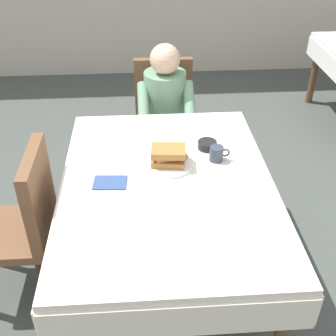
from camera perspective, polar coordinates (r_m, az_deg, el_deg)
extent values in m
plane|color=#474C47|center=(2.72, -0.09, -14.39)|extent=(14.00, 14.00, 0.00)
cube|color=silver|center=(2.23, -0.10, -2.15)|extent=(1.10, 1.50, 0.04)
cube|color=silver|center=(1.78, 1.64, -19.82)|extent=(1.10, 0.01, 0.18)
cube|color=silver|center=(2.92, -1.10, 4.98)|extent=(1.10, 0.01, 0.18)
cube|color=silver|center=(2.34, -13.89, -4.81)|extent=(0.01, 1.50, 0.18)
cube|color=silver|center=(2.39, 13.34, -3.66)|extent=(0.01, 1.50, 0.18)
cylinder|color=brown|center=(2.12, 14.94, -20.71)|extent=(0.07, 0.07, 0.70)
cylinder|color=brown|center=(3.01, -9.94, -0.52)|extent=(0.07, 0.07, 0.70)
cylinder|color=brown|center=(3.04, 7.91, 0.17)|extent=(0.07, 0.07, 0.70)
cube|color=brown|center=(3.29, -0.40, 4.90)|extent=(0.44, 0.44, 0.05)
cube|color=brown|center=(3.35, -0.64, 10.54)|extent=(0.44, 0.06, 0.48)
cylinder|color=#2D2319|center=(3.27, 2.96, 0.02)|extent=(0.04, 0.04, 0.40)
cylinder|color=#2D2319|center=(3.25, -3.35, -0.23)|extent=(0.04, 0.04, 0.40)
cylinder|color=#2D2319|center=(3.57, 2.32, 3.29)|extent=(0.04, 0.04, 0.40)
cylinder|color=#2D2319|center=(3.55, -3.47, 3.08)|extent=(0.04, 0.04, 0.40)
cylinder|color=gray|center=(3.15, -0.40, 8.75)|extent=(0.30, 0.30, 0.46)
sphere|color=#D8AD8C|center=(3.00, -0.40, 14.35)|extent=(0.21, 0.21, 0.21)
cylinder|color=gray|center=(3.01, 2.84, 8.88)|extent=(0.08, 0.29, 0.23)
cylinder|color=gray|center=(2.99, -3.33, 8.69)|extent=(0.08, 0.29, 0.23)
cylinder|color=#383D51|center=(3.23, 1.25, 0.11)|extent=(0.10, 0.10, 0.45)
cylinder|color=#383D51|center=(3.22, -1.58, 0.00)|extent=(0.10, 0.10, 0.45)
cube|color=brown|center=(2.53, -20.39, -8.19)|extent=(0.44, 0.44, 0.05)
cube|color=brown|center=(2.31, -16.94, -3.33)|extent=(0.06, 0.44, 0.48)
cylinder|color=#2D2319|center=(2.52, -16.23, -14.75)|extent=(0.04, 0.04, 0.40)
cylinder|color=#2D2319|center=(2.76, -14.99, -9.11)|extent=(0.04, 0.04, 0.40)
cylinder|color=white|center=(2.34, 0.00, 0.62)|extent=(0.28, 0.28, 0.02)
cube|color=#A36B33|center=(2.32, 0.06, 1.05)|extent=(0.19, 0.16, 0.03)
cube|color=#A36B33|center=(2.31, 0.31, 1.86)|extent=(0.18, 0.14, 0.02)
cube|color=#A36B33|center=(2.28, 0.05, 2.25)|extent=(0.19, 0.15, 0.04)
cylinder|color=#333D4C|center=(2.37, 6.47, 1.91)|extent=(0.08, 0.08, 0.08)
torus|color=#333D4C|center=(2.38, 7.67, 2.04)|extent=(0.05, 0.01, 0.05)
cylinder|color=black|center=(2.48, 5.26, 3.08)|extent=(0.11, 0.11, 0.04)
cube|color=silver|center=(2.32, -4.65, 0.06)|extent=(0.01, 0.18, 0.00)
cube|color=silver|center=(2.34, 4.67, 0.42)|extent=(0.03, 0.20, 0.00)
cube|color=silver|center=(2.10, 1.44, -4.16)|extent=(0.15, 0.02, 0.00)
cube|color=#334C7F|center=(2.22, -7.76, -1.91)|extent=(0.18, 0.13, 0.01)
cube|color=white|center=(4.31, 20.66, 12.84)|extent=(0.01, 1.10, 0.18)
cylinder|color=brown|center=(4.84, 18.96, 12.09)|extent=(0.07, 0.07, 0.70)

